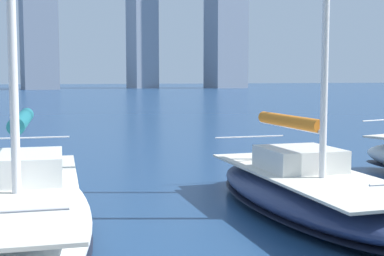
{
  "coord_description": "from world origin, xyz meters",
  "views": [
    {
      "loc": [
        4.99,
        3.2,
        3.24
      ],
      "look_at": [
        0.46,
        -7.04,
        2.2
      ],
      "focal_mm": 50.0,
      "sensor_mm": 36.0,
      "label": 1
    }
  ],
  "objects": [
    {
      "name": "city_skyline",
      "position": [
        -22.85,
        -159.48,
        21.87
      ],
      "size": [
        170.31,
        22.59,
        49.79
      ],
      "color": "gray",
      "rests_on": "ground"
    },
    {
      "name": "sailboat_teal",
      "position": [
        3.94,
        -7.36,
        0.67
      ],
      "size": [
        4.2,
        9.25,
        9.24
      ],
      "color": "white",
      "rests_on": "ground"
    },
    {
      "name": "sailboat_orange",
      "position": [
        -2.76,
        -7.36,
        0.58
      ],
      "size": [
        4.04,
        8.63,
        10.82
      ],
      "color": "navy",
      "rests_on": "ground"
    }
  ]
}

